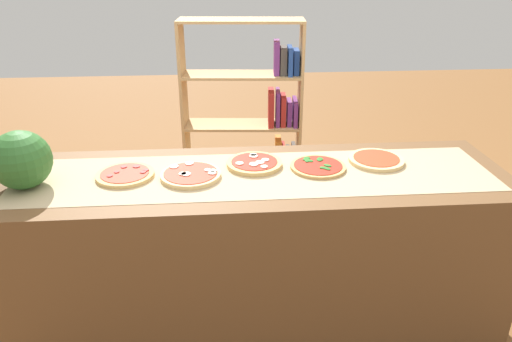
% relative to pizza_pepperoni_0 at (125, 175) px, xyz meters
% --- Properties ---
extents(ground_plane, '(12.00, 12.00, 0.00)m').
position_rel_pizza_pepperoni_0_xyz_m(ground_plane, '(0.64, -0.02, -0.91)').
color(ground_plane, brown).
extents(counter, '(2.52, 0.76, 0.90)m').
position_rel_pizza_pepperoni_0_xyz_m(counter, '(0.64, -0.02, -0.46)').
color(counter, brown).
rests_on(counter, ground_plane).
extents(parchment_paper, '(2.33, 0.54, 0.00)m').
position_rel_pizza_pepperoni_0_xyz_m(parchment_paper, '(0.64, -0.02, -0.01)').
color(parchment_paper, tan).
rests_on(parchment_paper, counter).
extents(pizza_pepperoni_0, '(0.28, 0.28, 0.03)m').
position_rel_pizza_pepperoni_0_xyz_m(pizza_pepperoni_0, '(0.00, 0.00, 0.00)').
color(pizza_pepperoni_0, '#DBB26B').
rests_on(pizza_pepperoni_0, parchment_paper).
extents(pizza_mozzarella_1, '(0.30, 0.30, 0.03)m').
position_rel_pizza_pepperoni_0_xyz_m(pizza_mozzarella_1, '(0.32, -0.03, 0.00)').
color(pizza_mozzarella_1, '#E5C17F').
rests_on(pizza_mozzarella_1, parchment_paper).
extents(pizza_mozzarella_2, '(0.28, 0.28, 0.03)m').
position_rel_pizza_pepperoni_0_xyz_m(pizza_mozzarella_2, '(0.64, 0.08, 0.00)').
color(pizza_mozzarella_2, '#DBB26B').
rests_on(pizza_mozzarella_2, parchment_paper).
extents(pizza_spinach_3, '(0.28, 0.28, 0.02)m').
position_rel_pizza_pepperoni_0_xyz_m(pizza_spinach_3, '(0.96, 0.03, -0.00)').
color(pizza_spinach_3, tan).
rests_on(pizza_spinach_3, parchment_paper).
extents(pizza_plain_4, '(0.29, 0.29, 0.02)m').
position_rel_pizza_pepperoni_0_xyz_m(pizza_plain_4, '(1.28, 0.08, 0.00)').
color(pizza_plain_4, '#E5C17F').
rests_on(pizza_plain_4, parchment_paper).
extents(watermelon, '(0.27, 0.27, 0.27)m').
position_rel_pizza_pepperoni_0_xyz_m(watermelon, '(-0.44, -0.07, 0.12)').
color(watermelon, '#2D6628').
rests_on(watermelon, counter).
extents(bookshelf, '(0.87, 0.33, 1.49)m').
position_rel_pizza_pepperoni_0_xyz_m(bookshelf, '(0.75, 1.16, -0.22)').
color(bookshelf, tan).
rests_on(bookshelf, ground_plane).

